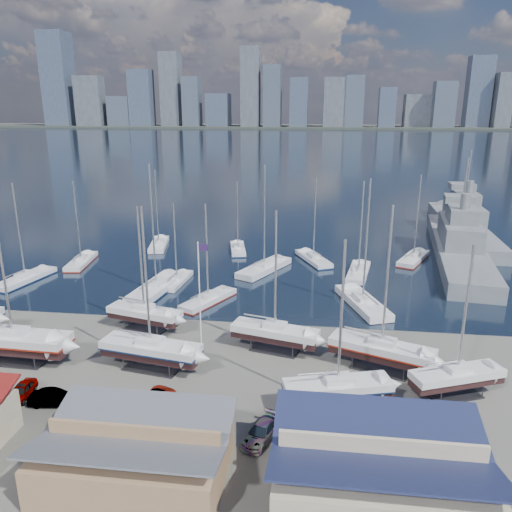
# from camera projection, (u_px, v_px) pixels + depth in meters

# --- Properties ---
(ground) EXTENTS (1400.00, 1400.00, 0.00)m
(ground) POSITION_uv_depth(u_px,v_px,m) (194.00, 362.00, 49.15)
(ground) COLOR #605E59
(ground) RESTS_ON ground
(water) EXTENTS (1400.00, 600.00, 0.40)m
(water) POSITION_uv_depth(u_px,v_px,m) (304.00, 144.00, 343.80)
(water) COLOR #182639
(water) RESTS_ON ground
(far_shore) EXTENTS (1400.00, 80.00, 2.20)m
(far_shore) POSITION_uv_depth(u_px,v_px,m) (311.00, 127.00, 590.54)
(far_shore) COLOR #2D332D
(far_shore) RESTS_ON ground
(skyline) EXTENTS (639.14, 43.80, 107.69)m
(skyline) POSITION_uv_depth(u_px,v_px,m) (305.00, 93.00, 574.65)
(skyline) COLOR #475166
(skyline) RESTS_ON far_shore
(shed_grey) EXTENTS (12.60, 8.40, 4.17)m
(shed_grey) POSITION_uv_depth(u_px,v_px,m) (135.00, 450.00, 33.33)
(shed_grey) COLOR #8C6B4C
(shed_grey) RESTS_ON ground
(shed_blue) EXTENTS (13.65, 9.45, 4.71)m
(shed_blue) POSITION_uv_depth(u_px,v_px,m) (380.00, 468.00, 31.32)
(shed_blue) COLOR #BFB293
(shed_blue) RESTS_ON ground
(sailboat_cradle_1) EXTENTS (11.40, 3.57, 18.09)m
(sailboat_cradle_1) POSITION_uv_depth(u_px,v_px,m) (14.00, 341.00, 48.81)
(sailboat_cradle_1) COLOR #2D2D33
(sailboat_cradle_1) RESTS_ON ground
(sailboat_cradle_2) EXTENTS (8.93, 4.49, 14.19)m
(sailboat_cradle_2) POSITION_uv_depth(u_px,v_px,m) (145.00, 313.00, 55.84)
(sailboat_cradle_2) COLOR #2D2D33
(sailboat_cradle_2) RESTS_ON ground
(sailboat_cradle_3) EXTENTS (10.14, 4.44, 15.87)m
(sailboat_cradle_3) POSITION_uv_depth(u_px,v_px,m) (151.00, 349.00, 47.41)
(sailboat_cradle_3) COLOR #2D2D33
(sailboat_cradle_3) RESTS_ON ground
(sailboat_cradle_4) EXTENTS (9.31, 4.65, 14.74)m
(sailboat_cradle_4) POSITION_uv_depth(u_px,v_px,m) (275.00, 333.00, 51.02)
(sailboat_cradle_4) COLOR #2D2D33
(sailboat_cradle_4) RESTS_ON ground
(sailboat_cradle_5) EXTENTS (9.33, 4.83, 14.63)m
(sailboat_cradle_5) POSITION_uv_depth(u_px,v_px,m) (338.00, 388.00, 40.97)
(sailboat_cradle_5) COLOR #2D2D33
(sailboat_cradle_5) RESTS_ON ground
(sailboat_cradle_6) EXTENTS (10.24, 6.18, 16.02)m
(sailboat_cradle_6) POSITION_uv_depth(u_px,v_px,m) (382.00, 350.00, 47.23)
(sailboat_cradle_6) COLOR #2D2D33
(sailboat_cradle_6) RESTS_ON ground
(sailboat_cradle_7) EXTENTS (8.50, 5.21, 13.63)m
(sailboat_cradle_7) POSITION_uv_depth(u_px,v_px,m) (457.00, 376.00, 42.89)
(sailboat_cradle_7) COLOR #2D2D33
(sailboat_cradle_7) RESTS_ON ground
(sailboat_moored_0) EXTENTS (4.84, 10.37, 14.95)m
(sailboat_moored_0) POSITION_uv_depth(u_px,v_px,m) (26.00, 280.00, 71.75)
(sailboat_moored_0) COLOR black
(sailboat_moored_0) RESTS_ON water
(sailboat_moored_1) EXTENTS (3.80, 9.60, 13.97)m
(sailboat_moored_1) POSITION_uv_depth(u_px,v_px,m) (81.00, 262.00, 79.78)
(sailboat_moored_1) COLOR black
(sailboat_moored_1) RESTS_ON water
(sailboat_moored_2) EXTENTS (4.48, 9.96, 14.52)m
(sailboat_moored_2) POSITION_uv_depth(u_px,v_px,m) (159.00, 245.00, 89.53)
(sailboat_moored_2) COLOR black
(sailboat_moored_2) RESTS_ON water
(sailboat_moored_3) EXTENTS (5.12, 12.47, 18.10)m
(sailboat_moored_3) POSITION_uv_depth(u_px,v_px,m) (157.00, 289.00, 67.96)
(sailboat_moored_3) COLOR black
(sailboat_moored_3) RESTS_ON water
(sailboat_moored_4) EXTENTS (2.83, 8.20, 12.17)m
(sailboat_moored_4) POSITION_uv_depth(u_px,v_px,m) (177.00, 281.00, 71.07)
(sailboat_moored_4) COLOR black
(sailboat_moored_4) RESTS_ON water
(sailboat_moored_5) EXTENTS (4.09, 8.82, 12.72)m
(sailboat_moored_5) POSITION_uv_depth(u_px,v_px,m) (238.00, 250.00, 86.91)
(sailboat_moored_5) COLOR black
(sailboat_moored_5) RESTS_ON water
(sailboat_moored_6) EXTENTS (6.32, 9.21, 13.51)m
(sailboat_moored_6) POSITION_uv_depth(u_px,v_px,m) (208.00, 301.00, 64.04)
(sailboat_moored_6) COLOR black
(sailboat_moored_6) RESTS_ON water
(sailboat_moored_7) EXTENTS (7.81, 11.44, 16.94)m
(sailboat_moored_7) POSITION_uv_depth(u_px,v_px,m) (264.00, 269.00, 76.31)
(sailboat_moored_7) COLOR black
(sailboat_moored_7) RESTS_ON water
(sailboat_moored_8) EXTENTS (6.47, 9.80, 14.30)m
(sailboat_moored_8) POSITION_uv_depth(u_px,v_px,m) (313.00, 260.00, 81.11)
(sailboat_moored_8) COLOR black
(sailboat_moored_8) RESTS_ON water
(sailboat_moored_9) EXTENTS (6.68, 11.59, 16.89)m
(sailboat_moored_9) POSITION_uv_depth(u_px,v_px,m) (362.00, 304.00, 62.84)
(sailboat_moored_9) COLOR black
(sailboat_moored_9) RESTS_ON water
(sailboat_moored_10) EXTENTS (4.44, 10.23, 14.80)m
(sailboat_moored_10) POSITION_uv_depth(u_px,v_px,m) (358.00, 273.00, 74.44)
(sailboat_moored_10) COLOR black
(sailboat_moored_10) RESTS_ON water
(sailboat_moored_11) EXTENTS (6.74, 10.09, 14.75)m
(sailboat_moored_11) POSITION_uv_depth(u_px,v_px,m) (413.00, 259.00, 81.28)
(sailboat_moored_11) COLOR black
(sailboat_moored_11) RESTS_ON water
(naval_ship_east) EXTENTS (13.16, 45.15, 18.01)m
(naval_ship_east) POSITION_uv_depth(u_px,v_px,m) (458.00, 246.00, 84.08)
(naval_ship_east) COLOR slate
(naval_ship_east) RESTS_ON water
(naval_ship_west) EXTENTS (9.01, 42.84, 17.83)m
(naval_ship_west) POSITION_uv_depth(u_px,v_px,m) (462.00, 225.00, 98.73)
(naval_ship_west) COLOR slate
(naval_ship_west) RESTS_ON water
(car_a) EXTENTS (1.83, 3.84, 1.27)m
(car_a) POSITION_uv_depth(u_px,v_px,m) (22.00, 391.00, 43.04)
(car_a) COLOR gray
(car_a) RESTS_ON ground
(car_b) EXTENTS (4.17, 1.81, 1.33)m
(car_b) POSITION_uv_depth(u_px,v_px,m) (54.00, 398.00, 41.97)
(car_b) COLOR gray
(car_b) RESTS_ON ground
(car_c) EXTENTS (3.86, 5.32, 1.35)m
(car_c) POSITION_uv_depth(u_px,v_px,m) (150.00, 403.00, 41.25)
(car_c) COLOR gray
(car_c) RESTS_ON ground
(car_d) EXTENTS (3.18, 4.72, 1.27)m
(car_d) POSITION_uv_depth(u_px,v_px,m) (261.00, 432.00, 37.65)
(car_d) COLOR gray
(car_d) RESTS_ON ground
(flagpole) EXTENTS (1.02, 0.12, 11.57)m
(flagpole) POSITION_uv_depth(u_px,v_px,m) (200.00, 289.00, 50.01)
(flagpole) COLOR white
(flagpole) RESTS_ON ground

